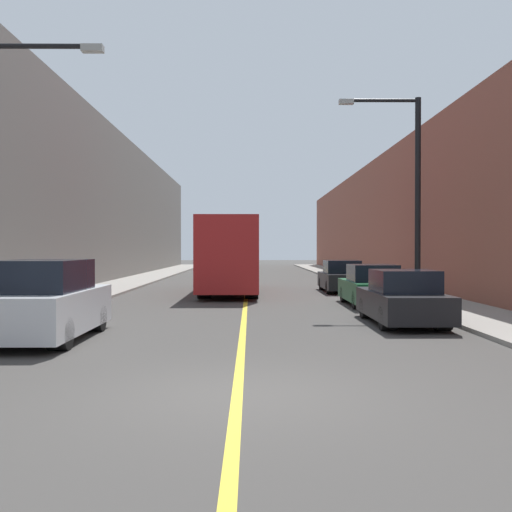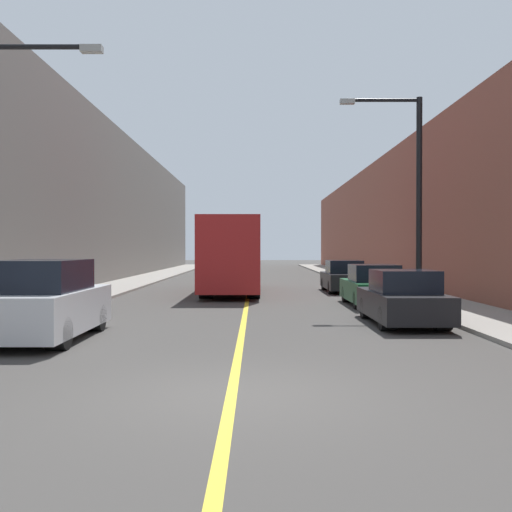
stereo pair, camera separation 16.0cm
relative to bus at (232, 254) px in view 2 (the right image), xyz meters
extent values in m
plane|color=#3F3D3A|center=(0.74, -19.58, -1.82)|extent=(200.00, 200.00, 0.00)
cube|color=gray|center=(-6.29, 10.42, -1.76)|extent=(2.83, 72.00, 0.11)
cube|color=gray|center=(7.78, 10.42, -1.76)|extent=(2.83, 72.00, 0.11)
cube|color=#66605B|center=(-9.71, 10.42, 3.12)|extent=(4.00, 72.00, 9.86)
cube|color=brown|center=(11.19, 10.42, 2.21)|extent=(4.00, 72.00, 8.05)
cube|color=gold|center=(0.74, 10.42, -1.81)|extent=(0.16, 72.00, 0.01)
cube|color=#AD1E1E|center=(0.00, 0.01, 0.03)|extent=(2.52, 10.24, 3.11)
cube|color=black|center=(0.00, -5.08, 0.58)|extent=(2.15, 0.04, 1.40)
cylinder|color=black|center=(-0.98, -3.17, -1.32)|extent=(0.56, 0.99, 0.99)
cylinder|color=black|center=(0.98, -3.17, -1.32)|extent=(0.56, 0.99, 0.99)
cylinder|color=black|center=(-0.98, 3.18, -1.32)|extent=(0.56, 0.99, 0.99)
cylinder|color=black|center=(0.98, 3.18, -1.32)|extent=(0.56, 0.99, 0.99)
cube|color=silver|center=(-3.69, -14.43, -1.15)|extent=(1.88, 4.52, 0.93)
cube|color=black|center=(-3.69, -14.66, -0.34)|extent=(1.65, 2.49, 0.69)
cube|color=black|center=(-3.69, -16.66, -0.99)|extent=(1.60, 0.04, 0.42)
cylinder|color=black|center=(-2.96, -15.83, -1.48)|extent=(0.41, 0.68, 0.68)
cylinder|color=black|center=(-4.42, -13.03, -1.48)|extent=(0.41, 0.68, 0.68)
cylinder|color=black|center=(-2.96, -13.03, -1.48)|extent=(0.41, 0.68, 0.68)
cube|color=black|center=(5.11, -11.63, -1.27)|extent=(1.78, 4.28, 0.71)
cube|color=black|center=(5.11, -11.84, -0.62)|extent=(1.56, 1.92, 0.60)
cube|color=black|center=(5.11, -13.74, -1.15)|extent=(1.51, 0.04, 0.32)
cylinder|color=black|center=(4.41, -12.96, -1.51)|extent=(0.39, 0.62, 0.62)
cylinder|color=black|center=(5.80, -12.96, -1.51)|extent=(0.39, 0.62, 0.62)
cylinder|color=black|center=(4.41, -10.30, -1.51)|extent=(0.39, 0.62, 0.62)
cylinder|color=black|center=(5.80, -10.30, -1.51)|extent=(0.39, 0.62, 0.62)
cube|color=#145128|center=(5.34, -6.26, -1.27)|extent=(1.80, 4.32, 0.71)
cube|color=black|center=(5.34, -6.48, -0.62)|extent=(1.59, 1.94, 0.60)
cube|color=black|center=(5.34, -8.40, -1.15)|extent=(1.53, 0.04, 0.32)
cylinder|color=black|center=(4.64, -7.60, -1.51)|extent=(0.40, 0.62, 0.62)
cylinder|color=black|center=(6.04, -7.60, -1.51)|extent=(0.40, 0.62, 0.62)
cylinder|color=black|center=(4.64, -4.92, -1.51)|extent=(0.40, 0.62, 0.62)
cylinder|color=black|center=(6.04, -4.92, -1.51)|extent=(0.40, 0.62, 0.62)
cube|color=black|center=(5.28, 0.59, -1.27)|extent=(1.77, 4.33, 0.72)
cube|color=black|center=(5.28, 0.37, -0.60)|extent=(1.56, 1.95, 0.61)
cube|color=black|center=(5.28, -1.55, -1.14)|extent=(1.51, 0.04, 0.33)
cylinder|color=black|center=(4.59, -0.76, -1.51)|extent=(0.39, 0.62, 0.62)
cylinder|color=black|center=(5.97, -0.76, -1.51)|extent=(0.39, 0.62, 0.62)
cylinder|color=black|center=(4.59, 1.93, -1.51)|extent=(0.39, 0.62, 0.62)
cylinder|color=black|center=(5.97, 1.93, -1.51)|extent=(0.39, 0.62, 0.62)
cylinder|color=black|center=(-3.95, -14.12, 4.94)|extent=(2.46, 0.12, 0.12)
cube|color=#999993|center=(-2.72, -14.12, 4.89)|extent=(0.50, 0.24, 0.16)
cylinder|color=black|center=(6.67, -7.58, 1.86)|extent=(0.20, 0.20, 7.13)
cylinder|color=black|center=(5.43, -7.58, 5.32)|extent=(2.46, 0.12, 0.12)
cube|color=#999993|center=(4.20, -7.58, 5.27)|extent=(0.50, 0.24, 0.16)
camera|label=1|loc=(0.93, -28.02, 0.26)|focal=42.00mm
camera|label=2|loc=(1.09, -28.02, 0.26)|focal=42.00mm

